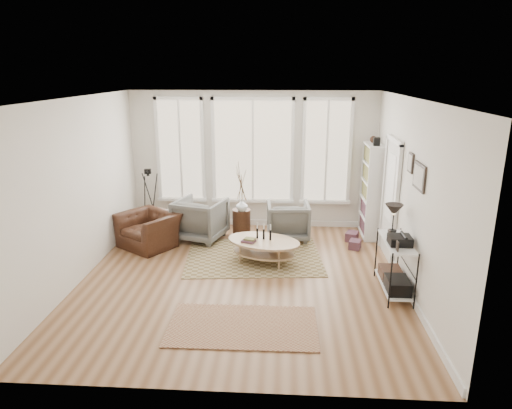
# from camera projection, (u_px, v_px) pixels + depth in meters

# --- Properties ---
(room) EXTENTS (5.50, 5.54, 2.90)m
(room) POSITION_uv_depth(u_px,v_px,m) (242.00, 195.00, 7.12)
(room) COLOR #956C4B
(room) RESTS_ON ground
(bay_window) EXTENTS (4.14, 0.12, 2.24)m
(bay_window) POSITION_uv_depth(u_px,v_px,m) (253.00, 153.00, 9.64)
(bay_window) COLOR tan
(bay_window) RESTS_ON ground
(door) EXTENTS (0.09, 1.06, 2.22)m
(door) POSITION_uv_depth(u_px,v_px,m) (390.00, 197.00, 8.13)
(door) COLOR silver
(door) RESTS_ON ground
(bookcase) EXTENTS (0.31, 0.85, 2.06)m
(bookcase) POSITION_uv_depth(u_px,v_px,m) (371.00, 191.00, 9.21)
(bookcase) COLOR white
(bookcase) RESTS_ON ground
(low_shelf) EXTENTS (0.38, 1.08, 1.30)m
(low_shelf) POSITION_uv_depth(u_px,v_px,m) (395.00, 261.00, 6.93)
(low_shelf) COLOR white
(low_shelf) RESTS_ON ground
(wall_art) EXTENTS (0.04, 0.88, 0.44)m
(wall_art) POSITION_uv_depth(u_px,v_px,m) (417.00, 173.00, 6.56)
(wall_art) COLOR black
(wall_art) RESTS_ON ground
(rug_main) EXTENTS (2.58, 2.03, 0.01)m
(rug_main) POSITION_uv_depth(u_px,v_px,m) (254.00, 256.00, 8.37)
(rug_main) COLOR brown
(rug_main) RESTS_ON ground
(rug_runner) EXTENTS (1.99, 1.12, 0.01)m
(rug_runner) POSITION_uv_depth(u_px,v_px,m) (243.00, 326.00, 6.09)
(rug_runner) COLOR brown
(rug_runner) RESTS_ON ground
(coffee_table) EXTENTS (1.51, 1.21, 0.60)m
(coffee_table) POSITION_uv_depth(u_px,v_px,m) (263.00, 245.00, 8.06)
(coffee_table) COLOR tan
(coffee_table) RESTS_ON ground
(armchair_left) EXTENTS (1.13, 1.14, 0.84)m
(armchair_left) POSITION_uv_depth(u_px,v_px,m) (201.00, 219.00, 9.15)
(armchair_left) COLOR slate
(armchair_left) RESTS_ON ground
(armchair_right) EXTENTS (0.88, 0.90, 0.77)m
(armchair_right) POSITION_uv_depth(u_px,v_px,m) (288.00, 221.00, 9.18)
(armchair_right) COLOR slate
(armchair_right) RESTS_ON ground
(side_table) EXTENTS (0.37, 0.37, 1.55)m
(side_table) POSITION_uv_depth(u_px,v_px,m) (241.00, 201.00, 9.27)
(side_table) COLOR #3B2115
(side_table) RESTS_ON ground
(vase) EXTENTS (0.25, 0.25, 0.24)m
(vase) POSITION_uv_depth(u_px,v_px,m) (242.00, 205.00, 9.20)
(vase) COLOR silver
(vase) RESTS_ON side_table
(accent_chair) EXTENTS (1.35, 1.31, 0.66)m
(accent_chair) POSITION_uv_depth(u_px,v_px,m) (149.00, 230.00, 8.79)
(accent_chair) COLOR #3B2115
(accent_chair) RESTS_ON ground
(tripod_camera) EXTENTS (0.48, 0.48, 1.36)m
(tripod_camera) POSITION_uv_depth(u_px,v_px,m) (150.00, 203.00, 9.50)
(tripod_camera) COLOR black
(tripod_camera) RESTS_ON ground
(book_stack_near) EXTENTS (0.30, 0.34, 0.18)m
(book_stack_near) POSITION_uv_depth(u_px,v_px,m) (352.00, 236.00, 9.15)
(book_stack_near) COLOR maroon
(book_stack_near) RESTS_ON ground
(book_stack_far) EXTENTS (0.28, 0.31, 0.17)m
(book_stack_far) POSITION_uv_depth(u_px,v_px,m) (355.00, 244.00, 8.74)
(book_stack_far) COLOR maroon
(book_stack_far) RESTS_ON ground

